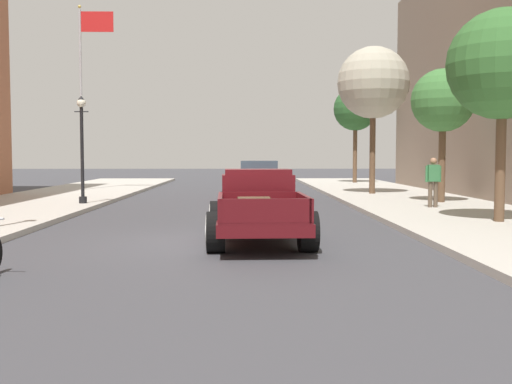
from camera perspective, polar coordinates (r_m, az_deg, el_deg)
ground_plane at (r=13.17m, az=-4.05°, el=-4.75°), size 140.00×140.00×0.00m
hotrod_truck_maroon at (r=13.31m, az=0.16°, el=-1.39°), size 2.30×4.99×1.58m
car_background_red at (r=25.85m, az=0.35°, el=1.02°), size 2.00×4.37×1.65m
pedestrian_sidewalk_right at (r=20.92m, az=16.36°, el=1.16°), size 0.53×0.22×1.65m
street_lamp_far at (r=22.63m, az=-16.09°, el=4.63°), size 0.50×0.32×3.85m
flagpole at (r=31.84m, az=-15.79°, el=10.38°), size 1.74×0.16×9.16m
street_tree_nearest at (r=17.17m, az=22.24°, el=11.02°), size 2.85×2.85×5.51m
street_tree_second at (r=23.41m, az=17.22°, el=8.17°), size 2.32×2.32×4.90m
street_tree_third at (r=27.97m, az=11.00°, el=10.04°), size 3.21×3.21×6.58m
street_tree_farthest at (r=38.78m, az=9.36°, el=7.71°), size 2.75×2.75×6.02m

